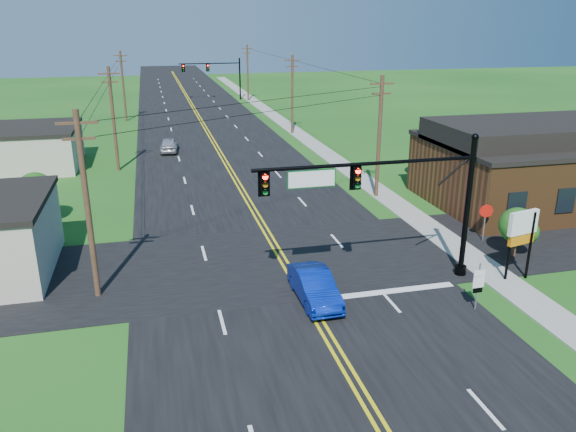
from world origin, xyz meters
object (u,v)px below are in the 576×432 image
object	(u,v)px
signal_mast_main	(386,194)
route_sign	(478,283)
stop_sign	(486,215)
signal_mast_far	(214,72)
blue_car	(315,287)

from	to	relation	value
signal_mast_main	route_sign	xyz separation A→B (m)	(3.16, -3.61, -3.39)
stop_sign	route_sign	bearing A→B (deg)	-107.12
signal_mast_main	stop_sign	world-z (taller)	signal_mast_main
route_sign	signal_mast_far	bearing A→B (deg)	90.75
stop_sign	signal_mast_far	bearing A→B (deg)	113.74
signal_mast_far	stop_sign	distance (m)	68.57
blue_car	route_sign	xyz separation A→B (m)	(6.97, -2.59, 0.62)
signal_mast_far	route_sign	distance (m)	75.74
route_sign	stop_sign	world-z (taller)	same
signal_mast_far	stop_sign	xyz separation A→B (m)	(8.18, -68.02, -2.87)
blue_car	signal_mast_main	bearing A→B (deg)	14.14
signal_mast_main	route_sign	distance (m)	5.87
stop_sign	blue_car	bearing A→B (deg)	-140.66
blue_car	stop_sign	size ratio (longest dim) A/B	1.92
signal_mast_far	blue_car	bearing A→B (deg)	-93.07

